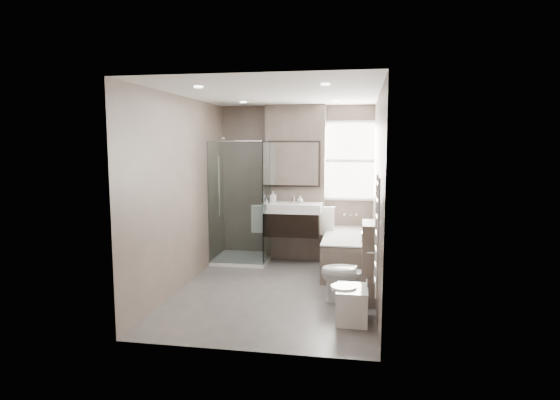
% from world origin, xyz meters
% --- Properties ---
extents(room, '(2.70, 3.90, 2.70)m').
position_xyz_m(room, '(0.00, 0.00, 1.30)').
color(room, '#514C4A').
rests_on(room, ground).
extents(vanity_pier, '(1.00, 0.25, 2.60)m').
position_xyz_m(vanity_pier, '(0.00, 1.77, 1.30)').
color(vanity_pier, '#62564D').
rests_on(vanity_pier, ground).
extents(vanity, '(0.95, 0.47, 0.66)m').
position_xyz_m(vanity, '(0.00, 1.43, 0.74)').
color(vanity, black).
rests_on(vanity, vanity_pier).
extents(mirror_cabinet, '(0.86, 0.08, 0.76)m').
position_xyz_m(mirror_cabinet, '(0.00, 1.61, 1.63)').
color(mirror_cabinet, black).
rests_on(mirror_cabinet, vanity_pier).
extents(towel_left, '(0.24, 0.06, 0.44)m').
position_xyz_m(towel_left, '(-0.56, 1.40, 0.72)').
color(towel_left, white).
rests_on(towel_left, vanity_pier).
extents(towel_right, '(0.24, 0.06, 0.44)m').
position_xyz_m(towel_right, '(0.56, 1.40, 0.72)').
color(towel_right, white).
rests_on(towel_right, vanity_pier).
extents(shower_enclosure, '(0.90, 0.90, 2.00)m').
position_xyz_m(shower_enclosure, '(-0.75, 1.35, 0.49)').
color(shower_enclosure, white).
rests_on(shower_enclosure, ground).
extents(bathtub, '(0.75, 1.60, 0.57)m').
position_xyz_m(bathtub, '(0.92, 1.10, 0.32)').
color(bathtub, '#62564D').
rests_on(bathtub, ground).
extents(window, '(0.98, 0.06, 1.33)m').
position_xyz_m(window, '(0.90, 1.88, 1.68)').
color(window, white).
rests_on(window, room).
extents(toilet, '(0.74, 0.45, 0.73)m').
position_xyz_m(toilet, '(0.97, -0.31, 0.36)').
color(toilet, white).
rests_on(toilet, ground).
extents(cistern_box, '(0.19, 0.55, 1.00)m').
position_xyz_m(cistern_box, '(1.21, -0.25, 0.50)').
color(cistern_box, '#62564D').
rests_on(cistern_box, ground).
extents(bidet, '(0.41, 0.48, 0.50)m').
position_xyz_m(bidet, '(1.01, -0.95, 0.20)').
color(bidet, white).
rests_on(bidet, ground).
extents(towel_radiator, '(0.03, 0.49, 1.10)m').
position_xyz_m(towel_radiator, '(1.25, -1.60, 1.12)').
color(towel_radiator, silver).
rests_on(towel_radiator, room).
extents(soap_bottle_a, '(0.09, 0.09, 0.19)m').
position_xyz_m(soap_bottle_a, '(-0.32, 1.41, 1.10)').
color(soap_bottle_a, white).
rests_on(soap_bottle_a, vanity).
extents(soap_bottle_b, '(0.09, 0.09, 0.12)m').
position_xyz_m(soap_bottle_b, '(0.12, 1.46, 1.06)').
color(soap_bottle_b, white).
rests_on(soap_bottle_b, vanity).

